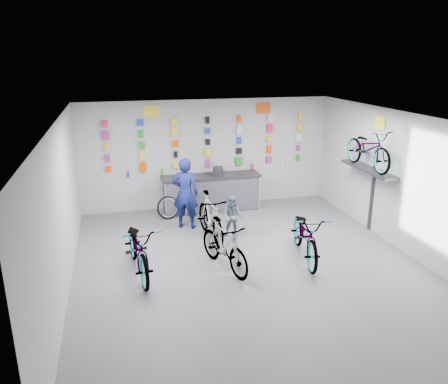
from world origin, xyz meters
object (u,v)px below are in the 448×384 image
object	(u,v)px
bike_service	(210,217)
counter	(211,193)
bike_center	(224,246)
bike_left	(138,248)
bike_right	(306,235)
clerk	(185,193)
customer	(233,217)

from	to	relation	value
bike_service	counter	bearing A→B (deg)	71.94
bike_center	bike_service	size ratio (longest dim) A/B	0.93
bike_center	bike_service	xyz separation A→B (m)	(0.06, 1.52, 0.04)
bike_left	bike_right	xyz separation A→B (m)	(3.46, -0.19, -0.01)
counter	bike_left	world-z (taller)	bike_left
bike_service	clerk	size ratio (longest dim) A/B	1.03
bike_center	clerk	world-z (taller)	clerk
bike_right	customer	xyz separation A→B (m)	(-1.19, 1.47, -0.02)
counter	bike_center	distance (m)	3.54
bike_left	bike_center	xyz separation A→B (m)	(1.67, -0.25, -0.03)
bike_center	customer	distance (m)	1.65
counter	bike_left	size ratio (longest dim) A/B	1.31
bike_service	customer	xyz separation A→B (m)	(0.54, 0.02, -0.04)
counter	clerk	bearing A→B (deg)	-129.30
bike_service	clerk	distance (m)	1.04
bike_service	bike_right	bearing A→B (deg)	-44.76
bike_center	clerk	size ratio (longest dim) A/B	0.96
bike_left	bike_right	world-z (taller)	bike_left
bike_left	bike_service	size ratio (longest dim) A/B	1.13
bike_left	bike_service	world-z (taller)	bike_service
counter	bike_left	distance (m)	3.92
counter	bike_service	size ratio (longest dim) A/B	1.47
clerk	customer	xyz separation A→B (m)	(0.96, -0.87, -0.38)
clerk	counter	bearing A→B (deg)	-105.41
bike_service	bike_left	bearing A→B (deg)	-148.55
bike_service	clerk	xyz separation A→B (m)	(-0.43, 0.89, 0.34)
clerk	customer	size ratio (longest dim) A/B	1.75
bike_left	bike_service	distance (m)	2.14
counter	bike_right	xyz separation A→B (m)	(1.26, -3.43, 0.04)
counter	clerk	size ratio (longest dim) A/B	1.51
bike_left	bike_right	distance (m)	3.46
bike_center	bike_service	bearing A→B (deg)	70.37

